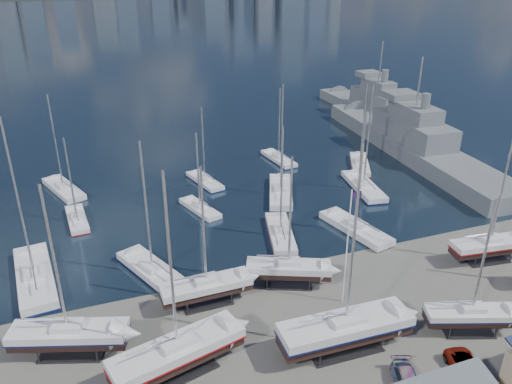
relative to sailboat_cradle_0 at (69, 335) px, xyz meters
name	(u,v)px	position (x,y,z in m)	size (l,w,h in m)	color
ground	(324,322)	(22.23, -3.80, -2.07)	(1400.00, 1400.00, 0.00)	#605E59
water	(95,19)	(22.23, 306.20, -2.22)	(1400.00, 600.00, 0.40)	#172735
sailboat_cradle_0	(69,335)	(0.00, 0.00, 0.00)	(10.21, 5.72, 15.91)	#2D2D33
sailboat_cradle_1	(178,352)	(8.18, -5.33, 0.10)	(11.58, 5.76, 17.88)	#2D2D33
sailboat_cradle_2	(206,287)	(12.71, 2.73, -0.06)	(8.92, 2.67, 14.59)	#2D2D33
sailboat_cradle_3	(346,328)	(22.22, -7.54, 0.15)	(11.90, 3.65, 18.86)	#2D2D33
sailboat_cradle_4	(289,269)	(21.49, 2.90, -0.08)	(8.91, 5.68, 14.28)	#2D2D33
sailboat_cradle_5	(471,315)	(33.87, -9.55, -0.13)	(8.47, 4.91, 13.43)	#2D2D33
sailboat_cradle_6	(490,245)	(44.41, -0.57, -0.07)	(9.14, 3.58, 14.51)	#2D2D33
sailboat_moored_0	(35,279)	(-3.29, 12.58, -1.75)	(4.87, 12.88, 18.80)	black
sailboat_moored_1	(77,220)	(1.37, 25.19, -1.76)	(2.85, 8.18, 12.01)	black
sailboat_moored_2	(64,190)	(-0.10, 35.84, -1.74)	(6.09, 10.38, 15.15)	black
sailboat_moored_3	(153,272)	(8.54, 9.64, -1.76)	(6.77, 10.95, 15.86)	black
sailboat_moored_4	(200,209)	(17.15, 22.82, -1.74)	(4.36, 7.96, 11.59)	black
sailboat_moored_5	(205,182)	(20.19, 31.69, -1.76)	(4.19, 8.64, 12.45)	black
sailboat_moored_6	(280,234)	(24.66, 12.51, -1.76)	(5.21, 10.21, 14.70)	black
sailboat_moored_7	(281,193)	(29.41, 23.76, -1.74)	(7.08, 11.56, 16.91)	black
sailboat_moored_8	(279,159)	(34.46, 36.62, -1.76)	(3.48, 8.95, 13.04)	black
sailboat_moored_9	(355,229)	(33.93, 10.42, -1.74)	(5.23, 10.98, 15.99)	black
sailboat_moored_10	(363,188)	(41.69, 21.25, -1.76)	(4.77, 11.36, 16.46)	black
sailboat_moored_11	(360,165)	(45.99, 29.45, -1.76)	(6.78, 9.90, 14.52)	black
naval_ship_east	(411,144)	(57.86, 32.22, -0.40)	(11.48, 50.55, 18.51)	#595D62
naval_ship_west	(376,110)	(64.54, 53.90, -0.40)	(6.76, 40.19, 17.61)	#595D62
car_c	(469,370)	(30.09, -13.85, -1.40)	(2.23, 4.83, 1.34)	gray
car_d	(408,383)	(24.58, -13.33, -1.38)	(1.93, 4.74, 1.38)	gray
flagpole	(348,240)	(25.50, -1.57, 4.95)	(1.07, 0.12, 12.16)	white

